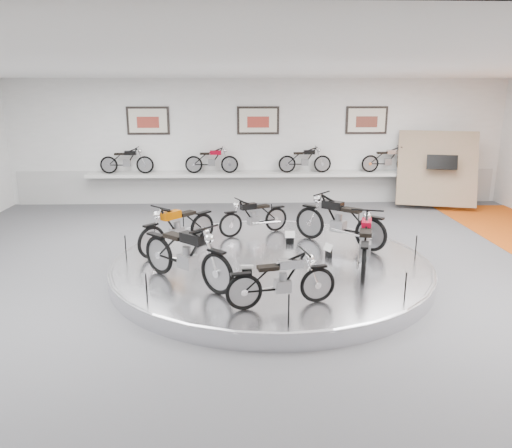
{
  "coord_description": "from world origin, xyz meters",
  "views": [
    {
      "loc": [
        -0.63,
        -9.27,
        3.63
      ],
      "look_at": [
        -0.29,
        0.6,
        0.98
      ],
      "focal_mm": 35.0,
      "sensor_mm": 36.0,
      "label": 1
    }
  ],
  "objects_px": {
    "shelf": "(258,174)",
    "bike_b": "(254,216)",
    "bike_a": "(339,220)",
    "bike_c": "(178,227)",
    "bike_e": "(282,279)",
    "bike_f": "(365,242)",
    "display_platform": "(271,267)",
    "bike_d": "(186,254)"
  },
  "relations": [
    {
      "from": "display_platform",
      "to": "bike_b",
      "type": "bearing_deg",
      "value": 98.6
    },
    {
      "from": "bike_b",
      "to": "bike_f",
      "type": "bearing_deg",
      "value": 104.47
    },
    {
      "from": "bike_c",
      "to": "bike_f",
      "type": "bearing_deg",
      "value": 113.6
    },
    {
      "from": "shelf",
      "to": "bike_b",
      "type": "bearing_deg",
      "value": -93.63
    },
    {
      "from": "bike_c",
      "to": "bike_d",
      "type": "xyz_separation_m",
      "value": [
        0.37,
        -1.92,
        0.04
      ]
    },
    {
      "from": "shelf",
      "to": "bike_b",
      "type": "relative_size",
      "value": 7.24
    },
    {
      "from": "bike_a",
      "to": "bike_e",
      "type": "relative_size",
      "value": 1.25
    },
    {
      "from": "bike_a",
      "to": "bike_f",
      "type": "height_order",
      "value": "bike_a"
    },
    {
      "from": "shelf",
      "to": "bike_d",
      "type": "xyz_separation_m",
      "value": [
        -1.57,
        -7.62,
        -0.14
      ]
    },
    {
      "from": "display_platform",
      "to": "bike_b",
      "type": "height_order",
      "value": "bike_b"
    },
    {
      "from": "bike_a",
      "to": "bike_c",
      "type": "distance_m",
      "value": 3.53
    },
    {
      "from": "shelf",
      "to": "bike_e",
      "type": "xyz_separation_m",
      "value": [
        0.03,
        -8.64,
        -0.25
      ]
    },
    {
      "from": "bike_e",
      "to": "bike_f",
      "type": "relative_size",
      "value": 0.83
    },
    {
      "from": "display_platform",
      "to": "bike_c",
      "type": "bearing_deg",
      "value": 160.19
    },
    {
      "from": "shelf",
      "to": "bike_b",
      "type": "height_order",
      "value": "bike_b"
    },
    {
      "from": "display_platform",
      "to": "bike_d",
      "type": "bearing_deg",
      "value": -142.2
    },
    {
      "from": "bike_c",
      "to": "bike_b",
      "type": "bearing_deg",
      "value": 168.65
    },
    {
      "from": "bike_b",
      "to": "bike_f",
      "type": "relative_size",
      "value": 0.83
    },
    {
      "from": "bike_b",
      "to": "bike_f",
      "type": "xyz_separation_m",
      "value": [
        2.05,
        -2.49,
        0.09
      ]
    },
    {
      "from": "bike_a",
      "to": "bike_d",
      "type": "distance_m",
      "value": 3.84
    },
    {
      "from": "display_platform",
      "to": "shelf",
      "type": "distance_m",
      "value": 6.46
    },
    {
      "from": "bike_c",
      "to": "bike_f",
      "type": "xyz_separation_m",
      "value": [
        3.7,
        -1.3,
        0.02
      ]
    },
    {
      "from": "bike_b",
      "to": "bike_e",
      "type": "height_order",
      "value": "bike_e"
    },
    {
      "from": "shelf",
      "to": "bike_d",
      "type": "distance_m",
      "value": 7.78
    },
    {
      "from": "display_platform",
      "to": "bike_a",
      "type": "height_order",
      "value": "bike_a"
    },
    {
      "from": "display_platform",
      "to": "bike_a",
      "type": "bearing_deg",
      "value": 31.85
    },
    {
      "from": "bike_a",
      "to": "bike_c",
      "type": "xyz_separation_m",
      "value": [
        -3.52,
        -0.28,
        -0.05
      ]
    },
    {
      "from": "bike_a",
      "to": "bike_e",
      "type": "bearing_deg",
      "value": 104.65
    },
    {
      "from": "bike_e",
      "to": "bike_f",
      "type": "distance_m",
      "value": 2.39
    },
    {
      "from": "display_platform",
      "to": "bike_b",
      "type": "relative_size",
      "value": 4.21
    },
    {
      "from": "bike_b",
      "to": "bike_e",
      "type": "bearing_deg",
      "value": 69.38
    },
    {
      "from": "display_platform",
      "to": "bike_a",
      "type": "xyz_separation_m",
      "value": [
        1.58,
        0.98,
        0.71
      ]
    },
    {
      "from": "bike_d",
      "to": "bike_f",
      "type": "xyz_separation_m",
      "value": [
        3.33,
        0.62,
        -0.02
      ]
    },
    {
      "from": "bike_a",
      "to": "bike_e",
      "type": "distance_m",
      "value": 3.57
    },
    {
      "from": "bike_a",
      "to": "shelf",
      "type": "bearing_deg",
      "value": -33.42
    },
    {
      "from": "display_platform",
      "to": "bike_e",
      "type": "bearing_deg",
      "value": -89.34
    },
    {
      "from": "bike_a",
      "to": "bike_f",
      "type": "relative_size",
      "value": 1.04
    },
    {
      "from": "display_platform",
      "to": "shelf",
      "type": "relative_size",
      "value": 0.58
    },
    {
      "from": "bike_d",
      "to": "bike_b",
      "type": "bearing_deg",
      "value": 109.57
    },
    {
      "from": "bike_d",
      "to": "bike_e",
      "type": "bearing_deg",
      "value": 9.42
    },
    {
      "from": "shelf",
      "to": "bike_f",
      "type": "bearing_deg",
      "value": -75.89
    },
    {
      "from": "bike_b",
      "to": "bike_e",
      "type": "xyz_separation_m",
      "value": [
        0.31,
        -4.13,
        0.0
      ]
    }
  ]
}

